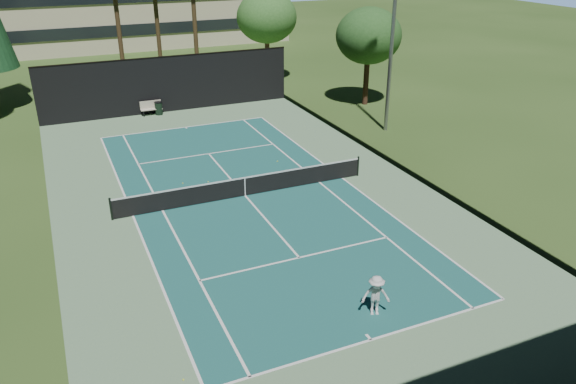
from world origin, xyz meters
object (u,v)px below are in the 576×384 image
(tennis_ball_c, at_px, (277,161))
(trash_bin, at_px, (159,108))
(tennis_ball_d, at_px, (183,183))
(tennis_ball_a, at_px, (183,380))
(park_bench, at_px, (151,108))
(tennis_net, at_px, (245,186))
(tennis_ball_b, at_px, (208,182))
(player, at_px, (376,296))

(tennis_ball_c, bearing_deg, trash_bin, 109.56)
(tennis_ball_d, bearing_deg, tennis_ball_a, -103.96)
(tennis_ball_d, bearing_deg, trash_bin, 83.45)
(tennis_ball_c, relative_size, park_bench, 0.05)
(trash_bin, bearing_deg, park_bench, 162.57)
(tennis_ball_a, height_order, tennis_ball_d, tennis_ball_d)
(tennis_ball_c, xyz_separation_m, tennis_ball_d, (-5.70, -0.88, -0.00))
(tennis_net, relative_size, trash_bin, 13.65)
(tennis_ball_b, distance_m, park_bench, 13.32)
(player, height_order, tennis_ball_c, player)
(tennis_ball_d, bearing_deg, tennis_ball_b, -15.54)
(park_bench, bearing_deg, tennis_net, -84.51)
(trash_bin, bearing_deg, tennis_net, -86.32)
(tennis_net, relative_size, park_bench, 8.60)
(tennis_ball_d, height_order, trash_bin, trash_bin)
(player, xyz_separation_m, tennis_ball_c, (2.40, 14.34, -0.71))
(tennis_ball_c, distance_m, tennis_ball_d, 5.77)
(player, distance_m, tennis_ball_c, 14.56)
(tennis_ball_a, relative_size, trash_bin, 0.07)
(tennis_ball_d, bearing_deg, tennis_ball_c, 8.76)
(player, height_order, trash_bin, player)
(player, distance_m, park_bench, 26.52)
(park_bench, bearing_deg, tennis_ball_a, -99.35)
(tennis_ball_d, bearing_deg, tennis_net, -47.80)
(player, xyz_separation_m, park_bench, (-2.34, 26.42, -0.20))
(tennis_net, distance_m, tennis_ball_d, 3.71)
(tennis_ball_d, relative_size, trash_bin, 0.07)
(tennis_ball_a, xyz_separation_m, tennis_ball_d, (3.47, 13.94, 0.00))
(park_bench, bearing_deg, player, -84.94)
(player, height_order, tennis_ball_d, player)
(tennis_ball_a, bearing_deg, park_bench, 80.65)
(park_bench, xyz_separation_m, trash_bin, (0.51, -0.16, -0.07))
(tennis_ball_c, bearing_deg, tennis_ball_a, -121.74)
(tennis_ball_d, height_order, park_bench, park_bench)
(tennis_ball_d, bearing_deg, park_bench, 85.75)
(tennis_net, bearing_deg, tennis_ball_b, 116.99)
(tennis_ball_a, distance_m, park_bench, 27.27)
(tennis_ball_a, bearing_deg, trash_bin, 79.54)
(tennis_ball_a, relative_size, tennis_ball_b, 1.09)
(tennis_net, height_order, tennis_ball_a, tennis_net)
(tennis_ball_d, distance_m, park_bench, 13.00)
(tennis_ball_a, height_order, tennis_ball_b, tennis_ball_a)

